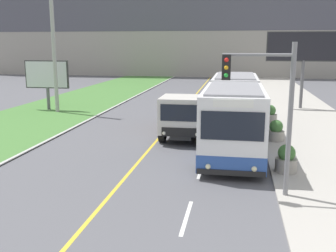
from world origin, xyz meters
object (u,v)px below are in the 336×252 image
object	(u,v)px
dump_truck	(186,116)
billboard_large	(304,49)
traffic_light_mast	(268,100)
planter_round_near	(286,160)
city_bus	(234,110)
utility_pole_far	(53,38)
planter_round_third	(270,114)
planter_round_second	(276,131)
billboard_small	(47,76)

from	to	relation	value
dump_truck	billboard_large	xyz separation A→B (m)	(7.56, 11.15, 3.38)
traffic_light_mast	planter_round_near	world-z (taller)	traffic_light_mast
city_bus	utility_pole_far	distance (m)	15.20
utility_pole_far	planter_round_third	distance (m)	16.14
planter_round_second	utility_pole_far	bearing A→B (deg)	156.49
dump_truck	planter_round_second	size ratio (longest dim) A/B	5.64
dump_truck	planter_round_near	distance (m)	7.03
city_bus	billboard_small	distance (m)	16.10
utility_pole_far	planter_round_near	world-z (taller)	utility_pole_far
utility_pole_far	billboard_large	xyz separation A→B (m)	(18.10, 4.55, -0.81)
utility_pole_far	planter_round_third	bearing A→B (deg)	-5.28
utility_pole_far	traffic_light_mast	xyz separation A→B (m)	(14.17, -14.31, -2.16)
billboard_small	planter_round_third	xyz separation A→B (m)	(16.43, -2.22, -2.07)
billboard_large	planter_round_near	world-z (taller)	billboard_large
traffic_light_mast	planter_round_second	world-z (taller)	traffic_light_mast
planter_round_near	billboard_large	bearing A→B (deg)	79.86
dump_truck	billboard_small	size ratio (longest dim) A/B	1.62
billboard_large	planter_round_third	bearing A→B (deg)	-114.84
dump_truck	billboard_large	bearing A→B (deg)	55.84
dump_truck	traffic_light_mast	size ratio (longest dim) A/B	1.21
traffic_light_mast	utility_pole_far	bearing A→B (deg)	134.71
dump_truck	planter_round_third	world-z (taller)	dump_truck
city_bus	billboard_large	distance (m)	12.77
utility_pole_far	billboard_small	bearing A→B (deg)	143.59
billboard_small	planter_round_near	xyz separation A→B (m)	(16.26, -12.64, -2.05)
billboard_small	planter_round_third	world-z (taller)	billboard_small
dump_truck	planter_round_near	bearing A→B (deg)	-48.53
billboard_large	billboard_small	xyz separation A→B (m)	(-19.19, -3.75, -1.97)
planter_round_near	planter_round_third	world-z (taller)	planter_round_near
city_bus	planter_round_near	world-z (taller)	city_bus
utility_pole_far	billboard_small	world-z (taller)	utility_pole_far
city_bus	utility_pole_far	size ratio (longest dim) A/B	1.22
city_bus	utility_pole_far	xyz separation A→B (m)	(-13.06, 6.80, 3.78)
utility_pole_far	planter_round_second	size ratio (longest dim) A/B	9.86
city_bus	planter_round_third	bearing A→B (deg)	67.14
dump_truck	planter_round_near	xyz separation A→B (m)	(4.63, -5.24, -0.64)
dump_truck	planter_round_near	size ratio (longest dim) A/B	5.53
planter_round_near	dump_truck	bearing A→B (deg)	131.47
planter_round_second	planter_round_third	world-z (taller)	planter_round_second
billboard_small	planter_round_near	bearing A→B (deg)	-37.87
billboard_small	billboard_large	bearing A→B (deg)	11.05
traffic_light_mast	billboard_small	distance (m)	21.49
dump_truck	utility_pole_far	bearing A→B (deg)	147.95
traffic_light_mast	billboard_large	size ratio (longest dim) A/B	0.85
billboard_large	traffic_light_mast	bearing A→B (deg)	-101.76
planter_round_third	traffic_light_mast	bearing A→B (deg)	-95.16
planter_round_near	planter_round_second	size ratio (longest dim) A/B	1.02
dump_truck	utility_pole_far	distance (m)	13.11
city_bus	dump_truck	size ratio (longest dim) A/B	2.12
planter_round_second	billboard_small	bearing A→B (deg)	155.52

